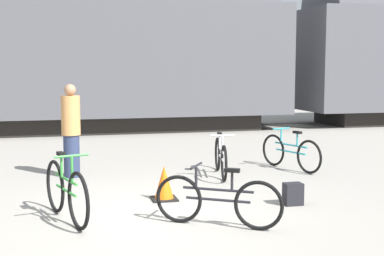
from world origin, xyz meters
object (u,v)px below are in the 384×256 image
at_px(bicycle_green, 66,192).
at_px(traffic_cone, 164,184).
at_px(backpack, 293,194).
at_px(bicycle_silver, 221,157).
at_px(bicycle_black, 218,200).
at_px(person_in_tan, 71,131).
at_px(freight_train, 96,40).
at_px(bicycle_teal, 290,152).

distance_m(bicycle_green, traffic_cone, 1.74).
bearing_deg(backpack, bicycle_silver, 99.79).
distance_m(bicycle_green, bicycle_silver, 3.85).
relative_size(bicycle_black, backpack, 4.42).
height_order(bicycle_green, backpack, bicycle_green).
relative_size(bicycle_black, bicycle_silver, 0.86).
relative_size(bicycle_silver, person_in_tan, 0.98).
xyz_separation_m(freight_train, bicycle_green, (-1.19, -10.60, -2.60)).
distance_m(freight_train, bicycle_silver, 8.76).
distance_m(bicycle_black, bicycle_teal, 4.37).
bearing_deg(backpack, traffic_cone, 156.74).
bearing_deg(bicycle_teal, backpack, -113.62).
bearing_deg(bicycle_black, bicycle_teal, 53.05).
relative_size(freight_train, bicycle_black, 26.93).
height_order(bicycle_teal, person_in_tan, person_in_tan).
height_order(freight_train, bicycle_black, freight_train).
bearing_deg(person_in_tan, bicycle_teal, -57.22).
relative_size(bicycle_green, backpack, 5.02).
distance_m(bicycle_silver, traffic_cone, 2.17).
height_order(bicycle_black, bicycle_silver, bicycle_silver).
xyz_separation_m(bicycle_silver, traffic_cone, (-1.44, -1.62, -0.11)).
relative_size(bicycle_black, bicycle_green, 0.88).
relative_size(bicycle_black, traffic_cone, 2.74).
bearing_deg(bicycle_silver, bicycle_black, -107.76).
xyz_separation_m(bicycle_teal, traffic_cone, (-3.04, -1.90, -0.11)).
relative_size(person_in_tan, traffic_cone, 3.26).
bearing_deg(traffic_cone, person_in_tan, 122.14).
bearing_deg(bicycle_teal, traffic_cone, -148.01).
relative_size(bicycle_teal, backpack, 4.91).
height_order(bicycle_black, traffic_cone, bicycle_black).
distance_m(bicycle_teal, person_in_tan, 4.46).
height_order(bicycle_black, person_in_tan, person_in_tan).
bearing_deg(freight_train, bicycle_black, -86.21).
relative_size(freight_train, bicycle_teal, 24.29).
distance_m(bicycle_silver, person_in_tan, 2.93).
height_order(freight_train, bicycle_green, freight_train).
distance_m(bicycle_teal, backpack, 2.95).
height_order(person_in_tan, traffic_cone, person_in_tan).
height_order(bicycle_black, backpack, bicycle_black).
height_order(bicycle_silver, traffic_cone, bicycle_silver).
distance_m(person_in_tan, traffic_cone, 2.67).
bearing_deg(bicycle_teal, bicycle_silver, -170.23).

